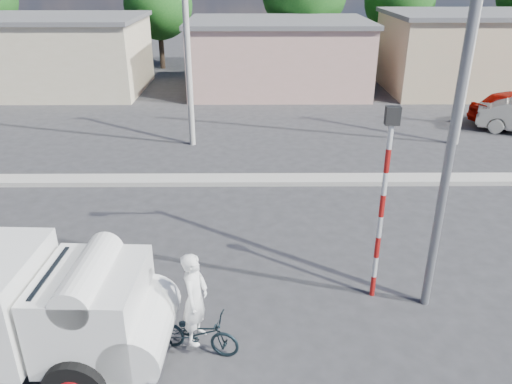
{
  "coord_description": "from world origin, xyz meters",
  "views": [
    {
      "loc": [
        0.5,
        -7.82,
        6.81
      ],
      "look_at": [
        0.59,
        4.3,
        1.3
      ],
      "focal_mm": 35.0,
      "sensor_mm": 36.0,
      "label": 1
    }
  ],
  "objects_px": {
    "bicycle": "(197,333)",
    "streetlight": "(454,78)",
    "cyclist": "(196,312)",
    "truck": "(7,308)",
    "traffic_pole": "(384,191)"
  },
  "relations": [
    {
      "from": "bicycle",
      "to": "streetlight",
      "type": "height_order",
      "value": "streetlight"
    },
    {
      "from": "cyclist",
      "to": "streetlight",
      "type": "relative_size",
      "value": 0.21
    },
    {
      "from": "truck",
      "to": "traffic_pole",
      "type": "height_order",
      "value": "traffic_pole"
    },
    {
      "from": "bicycle",
      "to": "streetlight",
      "type": "relative_size",
      "value": 0.18
    },
    {
      "from": "truck",
      "to": "cyclist",
      "type": "relative_size",
      "value": 3.1
    },
    {
      "from": "truck",
      "to": "cyclist",
      "type": "distance_m",
      "value": 3.32
    },
    {
      "from": "truck",
      "to": "bicycle",
      "type": "distance_m",
      "value": 3.42
    },
    {
      "from": "streetlight",
      "to": "traffic_pole",
      "type": "bearing_deg",
      "value": 162.27
    },
    {
      "from": "bicycle",
      "to": "cyclist",
      "type": "xyz_separation_m",
      "value": [
        0.0,
        0.0,
        0.5
      ]
    },
    {
      "from": "bicycle",
      "to": "traffic_pole",
      "type": "relative_size",
      "value": 0.38
    },
    {
      "from": "bicycle",
      "to": "traffic_pole",
      "type": "distance_m",
      "value": 4.69
    },
    {
      "from": "truck",
      "to": "traffic_pole",
      "type": "xyz_separation_m",
      "value": [
        7.05,
        2.13,
        1.29
      ]
    },
    {
      "from": "bicycle",
      "to": "cyclist",
      "type": "bearing_deg",
      "value": 0.0
    },
    {
      "from": "truck",
      "to": "bicycle",
      "type": "bearing_deg",
      "value": 8.5
    },
    {
      "from": "truck",
      "to": "cyclist",
      "type": "bearing_deg",
      "value": 8.5
    }
  ]
}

